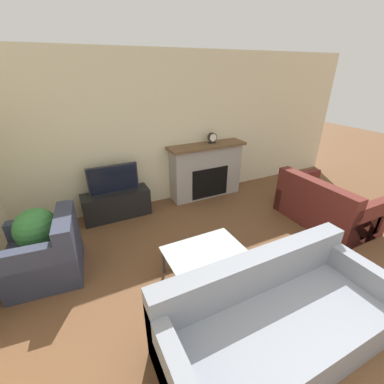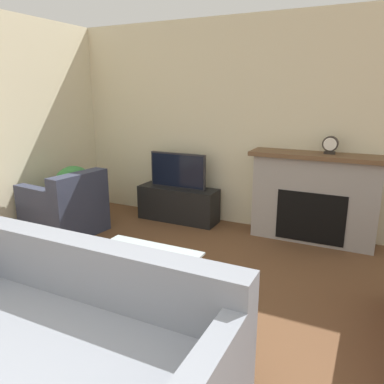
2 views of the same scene
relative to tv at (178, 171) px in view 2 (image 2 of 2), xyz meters
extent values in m
cube|color=beige|center=(1.08, 0.30, 0.63)|extent=(8.47, 0.06, 2.70)
cube|color=#9E9993|center=(1.82, 0.08, -0.18)|extent=(1.43, 0.38, 1.08)
cube|color=black|center=(1.82, -0.11, -0.38)|extent=(0.79, 0.01, 0.61)
cube|color=brown|center=(1.82, 0.05, 0.33)|extent=(1.55, 0.44, 0.05)
cube|color=black|center=(0.00, 0.00, -0.48)|extent=(1.13, 0.37, 0.48)
cube|color=#232328|center=(0.00, 0.00, 0.00)|extent=(0.83, 0.05, 0.49)
cube|color=black|center=(0.00, -0.02, 0.00)|extent=(0.79, 0.01, 0.45)
cube|color=gray|center=(0.82, -3.08, -0.51)|extent=(2.18, 0.96, 0.42)
cube|color=gray|center=(0.82, -2.70, -0.10)|extent=(2.18, 0.20, 0.40)
cube|color=#33384C|center=(-1.10, -1.06, -0.51)|extent=(0.90, 0.88, 0.42)
cube|color=#33384C|center=(-0.79, -1.09, -0.10)|extent=(0.28, 0.82, 0.40)
cube|color=#33384C|center=(-1.07, -0.73, -0.39)|extent=(0.83, 0.22, 0.66)
cube|color=#33384C|center=(-1.14, -1.39, -0.39)|extent=(0.83, 0.22, 0.66)
cylinder|color=#333338|center=(0.24, -2.18, -0.54)|extent=(0.04, 0.04, 0.37)
cylinder|color=#333338|center=(1.12, -2.18, -0.54)|extent=(0.04, 0.04, 0.37)
cylinder|color=#333338|center=(0.24, -1.68, -0.54)|extent=(0.04, 0.04, 0.37)
cylinder|color=#333338|center=(1.12, -1.68, -0.54)|extent=(0.04, 0.04, 0.37)
cube|color=silver|center=(0.68, -1.93, -0.34)|extent=(0.96, 0.59, 0.02)
cylinder|color=#AD704C|center=(-1.13, -0.82, -0.63)|extent=(0.21, 0.21, 0.19)
cylinder|color=#4C3823|center=(-1.13, -0.82, -0.45)|extent=(0.03, 0.03, 0.16)
sphere|color=#387F3D|center=(-1.13, -0.82, -0.16)|extent=(0.53, 0.53, 0.53)
cube|color=#28231E|center=(1.95, 0.08, 0.37)|extent=(0.12, 0.07, 0.03)
cylinder|color=#28231E|center=(1.95, 0.08, 0.48)|extent=(0.18, 0.07, 0.18)
cylinder|color=white|center=(1.95, 0.04, 0.48)|extent=(0.14, 0.00, 0.14)
camera|label=1|loc=(-0.57, -4.13, 1.67)|focal=24.00mm
camera|label=2|loc=(2.41, -4.46, 1.05)|focal=35.00mm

